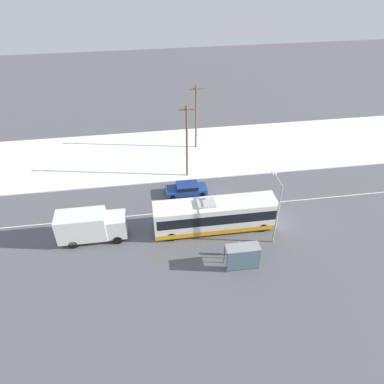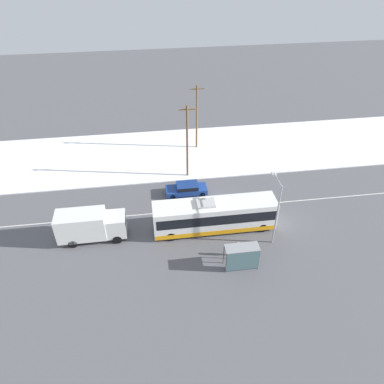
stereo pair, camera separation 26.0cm
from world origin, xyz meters
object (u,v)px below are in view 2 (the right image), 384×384
at_px(streetlamp, 276,204).
at_px(sedan_car, 187,188).
at_px(box_truck, 90,225).
at_px(utility_pole_roadside, 187,141).
at_px(utility_pole_snowlot, 197,117).
at_px(city_bus, 215,216).
at_px(pedestrian_at_stop, 238,247).
at_px(bus_shelter, 242,255).

bearing_deg(streetlamp, sedan_car, 130.99).
bearing_deg(box_truck, utility_pole_roadside, 41.56).
height_order(box_truck, utility_pole_snowlot, utility_pole_snowlot).
bearing_deg(city_bus, pedestrian_at_stop, -69.99).
xyz_separation_m(pedestrian_at_stop, utility_pole_roadside, (-2.94, 13.79, 3.76)).
xyz_separation_m(sedan_car, utility_pole_snowlot, (2.65, 10.22, 3.87)).
bearing_deg(utility_pole_roadside, streetlamp, -60.59).
bearing_deg(utility_pole_snowlot, city_bus, -92.18).
relative_size(city_bus, utility_pole_snowlot, 1.38).
bearing_deg(utility_pole_roadside, box_truck, -138.44).
bearing_deg(streetlamp, bus_shelter, -138.74).
distance_m(streetlamp, utility_pole_roadside, 13.79).
bearing_deg(utility_pole_snowlot, utility_pole_roadside, -107.55).
distance_m(bus_shelter, streetlamp, 5.78).
xyz_separation_m(city_bus, utility_pole_roadside, (-1.48, 9.77, 3.11)).
bearing_deg(streetlamp, utility_pole_roadside, 119.41).
relative_size(sedan_car, bus_shelter, 1.53).
relative_size(sedan_car, utility_pole_roadside, 0.50).
bearing_deg(city_bus, box_truck, 178.88).
height_order(city_bus, pedestrian_at_stop, city_bus).
height_order(sedan_car, pedestrian_at_stop, pedestrian_at_stop).
distance_m(utility_pole_roadside, utility_pole_snowlot, 6.97).
relative_size(city_bus, pedestrian_at_stop, 7.14).
relative_size(city_bus, sedan_car, 2.63).
relative_size(city_bus, streetlamp, 1.79).
xyz_separation_m(box_truck, utility_pole_roadside, (10.76, 9.53, 3.07)).
bearing_deg(pedestrian_at_stop, bus_shelter, -90.77).
bearing_deg(box_truck, city_bus, -1.12).
relative_size(box_truck, sedan_car, 1.41).
xyz_separation_m(box_truck, streetlamp, (17.52, -2.47, 2.62)).
distance_m(city_bus, bus_shelter, 5.79).
height_order(pedestrian_at_stop, bus_shelter, bus_shelter).
relative_size(city_bus, utility_pole_roadside, 1.32).
height_order(box_truck, bus_shelter, box_truck).
distance_m(box_truck, utility_pole_roadside, 14.70).
relative_size(sedan_car, streetlamp, 0.68).
bearing_deg(bus_shelter, box_truck, 156.85).
xyz_separation_m(pedestrian_at_stop, bus_shelter, (-0.02, -1.59, 0.63)).
distance_m(pedestrian_at_stop, streetlamp, 5.37).
relative_size(utility_pole_roadside, utility_pole_snowlot, 1.05).
relative_size(bus_shelter, streetlamp, 0.44).
relative_size(box_truck, bus_shelter, 2.16).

